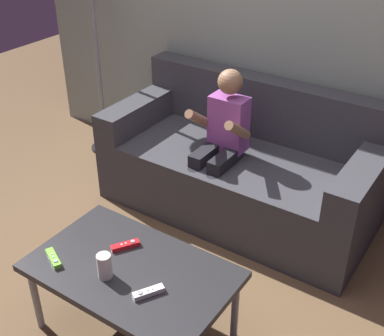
{
  "coord_description": "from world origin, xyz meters",
  "views": [
    {
      "loc": [
        1.3,
        -1.46,
        2.02
      ],
      "look_at": [
        0.0,
        0.47,
        0.62
      ],
      "focal_mm": 47.5,
      "sensor_mm": 36.0,
      "label": 1
    }
  ],
  "objects_px": {
    "game_remote_white_center": "(148,292)",
    "coffee_table": "(132,274)",
    "game_remote_lime_near_edge": "(53,258)",
    "person_seated_on_couch": "(221,140)",
    "game_remote_red_far_corner": "(125,245)",
    "soda_can": "(104,266)",
    "couch": "(242,168)"
  },
  "relations": [
    {
      "from": "game_remote_white_center",
      "to": "coffee_table",
      "type": "bearing_deg",
      "value": 152.96
    },
    {
      "from": "game_remote_lime_near_edge",
      "to": "game_remote_white_center",
      "type": "xyz_separation_m",
      "value": [
        0.5,
        0.08,
        0.0
      ]
    },
    {
      "from": "person_seated_on_couch",
      "to": "game_remote_red_far_corner",
      "type": "distance_m",
      "value": 0.97
    },
    {
      "from": "person_seated_on_couch",
      "to": "game_remote_white_center",
      "type": "distance_m",
      "value": 1.2
    },
    {
      "from": "coffee_table",
      "to": "game_remote_white_center",
      "type": "bearing_deg",
      "value": -27.04
    },
    {
      "from": "game_remote_white_center",
      "to": "soda_can",
      "type": "height_order",
      "value": "soda_can"
    },
    {
      "from": "couch",
      "to": "game_remote_white_center",
      "type": "height_order",
      "value": "couch"
    },
    {
      "from": "person_seated_on_couch",
      "to": "coffee_table",
      "type": "distance_m",
      "value": 1.09
    },
    {
      "from": "couch",
      "to": "game_remote_white_center",
      "type": "bearing_deg",
      "value": -78.52
    },
    {
      "from": "game_remote_lime_near_edge",
      "to": "soda_can",
      "type": "relative_size",
      "value": 1.16
    },
    {
      "from": "soda_can",
      "to": "game_remote_red_far_corner",
      "type": "bearing_deg",
      "value": 105.14
    },
    {
      "from": "couch",
      "to": "game_remote_lime_near_edge",
      "type": "distance_m",
      "value": 1.42
    },
    {
      "from": "coffee_table",
      "to": "game_remote_lime_near_edge",
      "type": "relative_size",
      "value": 6.67
    },
    {
      "from": "coffee_table",
      "to": "game_remote_lime_near_edge",
      "type": "xyz_separation_m",
      "value": [
        -0.34,
        -0.16,
        0.05
      ]
    },
    {
      "from": "coffee_table",
      "to": "game_remote_red_far_corner",
      "type": "height_order",
      "value": "game_remote_red_far_corner"
    },
    {
      "from": "game_remote_lime_near_edge",
      "to": "soda_can",
      "type": "distance_m",
      "value": 0.28
    },
    {
      "from": "person_seated_on_couch",
      "to": "game_remote_white_center",
      "type": "height_order",
      "value": "person_seated_on_couch"
    },
    {
      "from": "couch",
      "to": "coffee_table",
      "type": "relative_size",
      "value": 1.85
    },
    {
      "from": "game_remote_lime_near_edge",
      "to": "soda_can",
      "type": "bearing_deg",
      "value": 11.58
    },
    {
      "from": "game_remote_lime_near_edge",
      "to": "game_remote_red_far_corner",
      "type": "height_order",
      "value": "same"
    },
    {
      "from": "coffee_table",
      "to": "game_remote_white_center",
      "type": "distance_m",
      "value": 0.19
    },
    {
      "from": "game_remote_lime_near_edge",
      "to": "coffee_table",
      "type": "bearing_deg",
      "value": 25.52
    },
    {
      "from": "couch",
      "to": "soda_can",
      "type": "distance_m",
      "value": 1.35
    },
    {
      "from": "person_seated_on_couch",
      "to": "game_remote_lime_near_edge",
      "type": "bearing_deg",
      "value": -98.07
    },
    {
      "from": "game_remote_white_center",
      "to": "soda_can",
      "type": "distance_m",
      "value": 0.24
    },
    {
      "from": "couch",
      "to": "coffee_table",
      "type": "height_order",
      "value": "couch"
    },
    {
      "from": "coffee_table",
      "to": "couch",
      "type": "bearing_deg",
      "value": 94.66
    },
    {
      "from": "game_remote_red_far_corner",
      "to": "soda_can",
      "type": "xyz_separation_m",
      "value": [
        0.05,
        -0.2,
        0.05
      ]
    },
    {
      "from": "couch",
      "to": "soda_can",
      "type": "height_order",
      "value": "couch"
    },
    {
      "from": "game_remote_red_far_corner",
      "to": "soda_can",
      "type": "height_order",
      "value": "soda_can"
    },
    {
      "from": "couch",
      "to": "game_remote_red_far_corner",
      "type": "distance_m",
      "value": 1.14
    },
    {
      "from": "game_remote_lime_near_edge",
      "to": "game_remote_white_center",
      "type": "height_order",
      "value": "same"
    }
  ]
}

